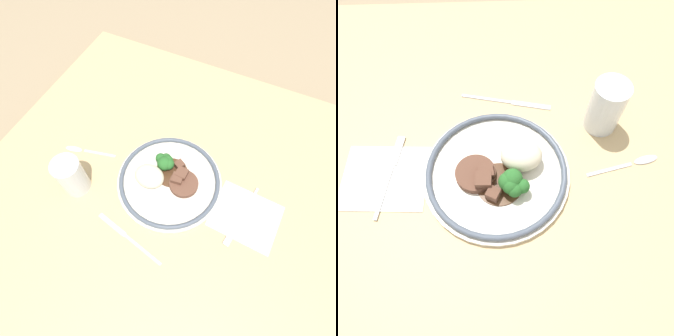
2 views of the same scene
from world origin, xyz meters
The scene contains 8 objects.
ground_plane centered at (0.00, 0.00, 0.00)m, with size 8.00×8.00×0.00m, color #998466.
dining_table centered at (0.00, 0.00, 0.02)m, with size 1.15×1.03×0.04m.
napkin centered at (-0.17, -0.02, 0.04)m, with size 0.18×0.15×0.00m.
plate centered at (0.05, -0.02, 0.05)m, with size 0.29×0.29×0.06m.
juice_glass centered at (0.27, 0.09, 0.09)m, with size 0.07×0.07×0.12m.
fork centered at (-0.16, 0.00, 0.04)m, with size 0.04×0.19×0.00m.
knife centered at (0.08, 0.16, 0.04)m, with size 0.20×0.05×0.00m.
spoon centered at (0.34, -0.01, 0.04)m, with size 0.15×0.05×0.01m.
Camera 1 is at (-0.08, 0.26, 0.70)m, focal length 28.00 mm.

